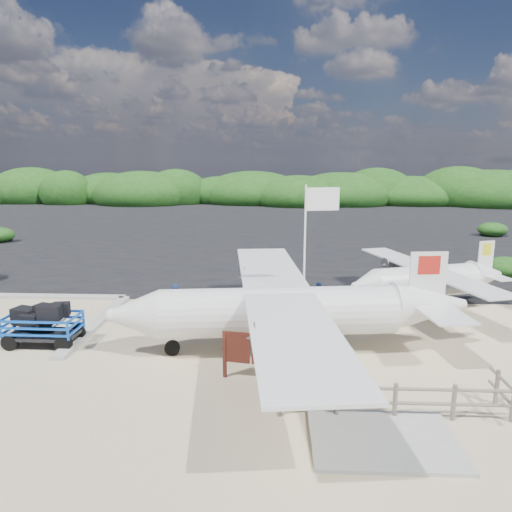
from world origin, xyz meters
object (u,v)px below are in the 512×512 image
Objects in this scene: signboard at (251,380)px; crew_b at (250,303)px; baggage_cart at (45,345)px; flagpole at (302,349)px; aircraft_large at (348,235)px; crew_c at (319,300)px; crew_a at (176,303)px; aircraft_small at (166,221)px.

crew_b is (-0.34, 5.13, 0.82)m from signboard.
baggage_cart is 7.91m from crew_b.
aircraft_large is (5.50, 25.70, 0.00)m from flagpole.
crew_b is at bearing 7.02° from crew_c.
signboard is at bearing 141.91° from crew_a.
flagpole is (9.41, 0.07, 0.00)m from baggage_cart.
flagpole is 3.10× the size of signboard.
signboard is at bearing 90.38° from aircraft_small.
aircraft_large is (10.60, 23.23, -0.84)m from crew_a.
crew_a is 25.55m from aircraft_large.
crew_c reaches higher than signboard.
baggage_cart is 1.63× the size of crew_a.
crew_b is at bearing 21.79° from baggage_cart.
baggage_cart is at bearing 4.25° from crew_b.
crew_b is at bearing 127.08° from flagpole.
crew_a is 0.21× the size of aircraft_small.
crew_b is (7.35, 2.79, 0.82)m from baggage_cart.
crew_b is at bearing 92.42° from aircraft_small.
aircraft_small is at bearing 97.44° from baggage_cart.
flagpole is 2.96m from signboard.
aircraft_large is (7.22, 28.11, 0.00)m from signboard.
crew_b is 1.03× the size of crew_c.
signboard is 0.24× the size of aircraft_small.
signboard is 38.93m from aircraft_small.
crew_a reaches higher than aircraft_small.
baggage_cart is 1.68× the size of crew_b.
flagpole is 3.51m from crew_b.
baggage_cart is at bearing 79.45° from aircraft_small.
aircraft_large reaches higher than crew_c.
crew_b is 2.97m from crew_c.
flagpole is at bearing 94.01° from aircraft_small.
baggage_cart is at bearing 53.32° from aircraft_large.
signboard is 1.19× the size of crew_c.
crew_c is at bearing 97.33° from aircraft_small.
flagpole reaches higher than baggage_cart.
aircraft_small is (-18.84, 9.05, 0.00)m from aircraft_large.
aircraft_small is (-11.28, 32.02, -0.82)m from crew_b.
aircraft_small is at bearing -87.14° from crew_b.
crew_c is 34.45m from aircraft_small.
crew_a is (-3.37, 4.88, 0.84)m from signboard.
crew_c is at bearing 76.34° from signboard.
crew_b is at bearing -157.91° from crew_a.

